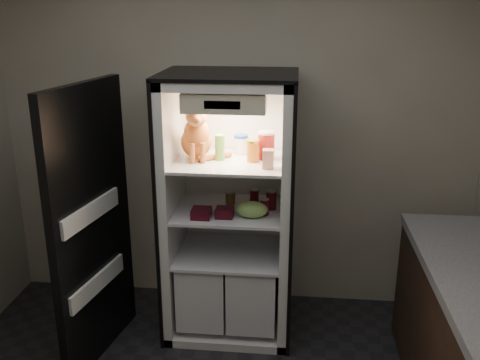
{
  "coord_description": "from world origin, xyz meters",
  "views": [
    {
      "loc": [
        0.44,
        -2.12,
        2.29
      ],
      "look_at": [
        0.08,
        1.32,
        1.15
      ],
      "focal_mm": 40.0,
      "sensor_mm": 36.0,
      "label": 1
    }
  ],
  "objects_px": {
    "salsa_jar": "(253,151)",
    "soda_can_b": "(271,200)",
    "soda_can_a": "(254,197)",
    "berry_box_left": "(201,213)",
    "pepper_jar": "(266,145)",
    "grape_bag": "(252,209)",
    "berry_box_right": "(225,212)",
    "parmesan_shaker": "(220,147)",
    "tabby_cat": "(197,136)",
    "refrigerator": "(230,225)",
    "cream_carton": "(268,159)",
    "soda_can_c": "(264,207)",
    "mayo_tub": "(241,144)",
    "condiment_jar": "(230,198)"
  },
  "relations": [
    {
      "from": "tabby_cat",
      "to": "salsa_jar",
      "type": "bearing_deg",
      "value": -17.93
    },
    {
      "from": "cream_carton",
      "to": "berry_box_left",
      "type": "bearing_deg",
      "value": -175.85
    },
    {
      "from": "cream_carton",
      "to": "parmesan_shaker",
      "type": "bearing_deg",
      "value": 155.11
    },
    {
      "from": "mayo_tub",
      "to": "berry_box_left",
      "type": "xyz_separation_m",
      "value": [
        -0.23,
        -0.35,
        -0.39
      ]
    },
    {
      "from": "parmesan_shaker",
      "to": "salsa_jar",
      "type": "height_order",
      "value": "parmesan_shaker"
    },
    {
      "from": "condiment_jar",
      "to": "grape_bag",
      "type": "distance_m",
      "value": 0.28
    },
    {
      "from": "refrigerator",
      "to": "grape_bag",
      "type": "xyz_separation_m",
      "value": [
        0.17,
        -0.2,
        0.2
      ]
    },
    {
      "from": "pepper_jar",
      "to": "soda_can_c",
      "type": "xyz_separation_m",
      "value": [
        0.0,
        -0.14,
        -0.39
      ]
    },
    {
      "from": "salsa_jar",
      "to": "cream_carton",
      "type": "relative_size",
      "value": 1.22
    },
    {
      "from": "soda_can_a",
      "to": "soda_can_b",
      "type": "relative_size",
      "value": 0.89
    },
    {
      "from": "salsa_jar",
      "to": "soda_can_b",
      "type": "distance_m",
      "value": 0.38
    },
    {
      "from": "tabby_cat",
      "to": "salsa_jar",
      "type": "relative_size",
      "value": 2.85
    },
    {
      "from": "mayo_tub",
      "to": "refrigerator",
      "type": "bearing_deg",
      "value": -120.58
    },
    {
      "from": "soda_can_c",
      "to": "soda_can_a",
      "type": "bearing_deg",
      "value": 115.18
    },
    {
      "from": "parmesan_shaker",
      "to": "soda_can_a",
      "type": "height_order",
      "value": "parmesan_shaker"
    },
    {
      "from": "parmesan_shaker",
      "to": "soda_can_b",
      "type": "distance_m",
      "value": 0.51
    },
    {
      "from": "parmesan_shaker",
      "to": "berry_box_right",
      "type": "bearing_deg",
      "value": -72.23
    },
    {
      "from": "refrigerator",
      "to": "parmesan_shaker",
      "type": "relative_size",
      "value": 10.82
    },
    {
      "from": "pepper_jar",
      "to": "condiment_jar",
      "type": "relative_size",
      "value": 1.99
    },
    {
      "from": "mayo_tub",
      "to": "grape_bag",
      "type": "bearing_deg",
      "value": -71.02
    },
    {
      "from": "parmesan_shaker",
      "to": "grape_bag",
      "type": "distance_m",
      "value": 0.47
    },
    {
      "from": "mayo_tub",
      "to": "cream_carton",
      "type": "relative_size",
      "value": 1.12
    },
    {
      "from": "refrigerator",
      "to": "pepper_jar",
      "type": "xyz_separation_m",
      "value": [
        0.25,
        -0.0,
        0.59
      ]
    },
    {
      "from": "mayo_tub",
      "to": "pepper_jar",
      "type": "xyz_separation_m",
      "value": [
        0.18,
        -0.11,
        0.03
      ]
    },
    {
      "from": "soda_can_c",
      "to": "grape_bag",
      "type": "height_order",
      "value": "soda_can_c"
    },
    {
      "from": "refrigerator",
      "to": "parmesan_shaker",
      "type": "bearing_deg",
      "value": -136.89
    },
    {
      "from": "tabby_cat",
      "to": "berry_box_left",
      "type": "height_order",
      "value": "tabby_cat"
    },
    {
      "from": "cream_carton",
      "to": "pepper_jar",
      "type": "bearing_deg",
      "value": 96.59
    },
    {
      "from": "pepper_jar",
      "to": "soda_can_b",
      "type": "xyz_separation_m",
      "value": [
        0.04,
        -0.03,
        -0.38
      ]
    },
    {
      "from": "pepper_jar",
      "to": "berry_box_right",
      "type": "height_order",
      "value": "pepper_jar"
    },
    {
      "from": "salsa_jar",
      "to": "pepper_jar",
      "type": "relative_size",
      "value": 0.78
    },
    {
      "from": "parmesan_shaker",
      "to": "soda_can_c",
      "type": "bearing_deg",
      "value": -15.73
    },
    {
      "from": "salsa_jar",
      "to": "pepper_jar",
      "type": "distance_m",
      "value": 0.11
    },
    {
      "from": "parmesan_shaker",
      "to": "soda_can_a",
      "type": "bearing_deg",
      "value": 20.51
    },
    {
      "from": "soda_can_a",
      "to": "soda_can_c",
      "type": "relative_size",
      "value": 1.03
    },
    {
      "from": "tabby_cat",
      "to": "cream_carton",
      "type": "xyz_separation_m",
      "value": [
        0.49,
        -0.18,
        -0.1
      ]
    },
    {
      "from": "refrigerator",
      "to": "berry_box_right",
      "type": "height_order",
      "value": "refrigerator"
    },
    {
      "from": "mayo_tub",
      "to": "berry_box_left",
      "type": "distance_m",
      "value": 0.57
    },
    {
      "from": "mayo_tub",
      "to": "condiment_jar",
      "type": "bearing_deg",
      "value": -128.82
    },
    {
      "from": "salsa_jar",
      "to": "condiment_jar",
      "type": "bearing_deg",
      "value": 148.33
    },
    {
      "from": "grape_bag",
      "to": "berry_box_right",
      "type": "bearing_deg",
      "value": -175.1
    },
    {
      "from": "tabby_cat",
      "to": "parmesan_shaker",
      "type": "bearing_deg",
      "value": -19.88
    },
    {
      "from": "grape_bag",
      "to": "tabby_cat",
      "type": "bearing_deg",
      "value": 157.73
    },
    {
      "from": "refrigerator",
      "to": "grape_bag",
      "type": "distance_m",
      "value": 0.33
    },
    {
      "from": "salsa_jar",
      "to": "berry_box_left",
      "type": "relative_size",
      "value": 1.17
    },
    {
      "from": "grape_bag",
      "to": "berry_box_left",
      "type": "distance_m",
      "value": 0.34
    },
    {
      "from": "grape_bag",
      "to": "salsa_jar",
      "type": "bearing_deg",
      "value": 93.39
    },
    {
      "from": "soda_can_a",
      "to": "berry_box_left",
      "type": "xyz_separation_m",
      "value": [
        -0.33,
        -0.27,
        -0.03
      ]
    },
    {
      "from": "pepper_jar",
      "to": "soda_can_a",
      "type": "bearing_deg",
      "value": 158.82
    },
    {
      "from": "parmesan_shaker",
      "to": "soda_can_b",
      "type": "relative_size",
      "value": 1.33
    }
  ]
}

